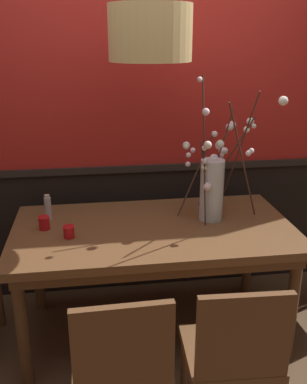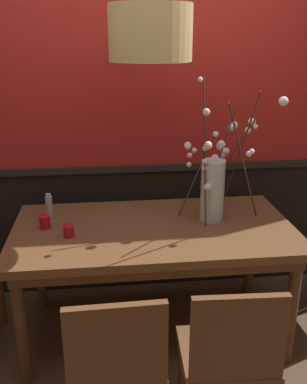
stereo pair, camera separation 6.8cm
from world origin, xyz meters
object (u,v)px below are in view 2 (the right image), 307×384
(chair_far_side_left, at_px, (105,212))
(candle_holder_nearer_center, at_px, (69,231))
(vase_with_blossoms, at_px, (214,184))
(pendant_lamp, at_px, (150,33))
(chair_near_side_left, at_px, (116,365))
(candle_holder_nearer_edge, at_px, (45,222))
(condiment_bottle, at_px, (49,206))
(chair_near_side_right, at_px, (230,354))
(dining_table, at_px, (154,239))
(chair_far_side_right, at_px, (168,212))

(chair_far_side_left, distance_m, candle_holder_nearer_center, 1.06)
(vase_with_blossoms, distance_m, pendant_lamp, 1.00)
(chair_near_side_left, xyz_separation_m, candle_holder_nearer_center, (-0.24, 0.82, 0.30))
(candle_holder_nearer_center, bearing_deg, chair_far_side_left, 77.88)
(chair_near_side_left, bearing_deg, candle_holder_nearer_edge, 112.51)
(condiment_bottle, bearing_deg, chair_near_side_right, -49.96)
(candle_holder_nearer_edge, xyz_separation_m, pendant_lamp, (0.66, -0.02, 1.10))
(vase_with_blossoms, bearing_deg, condiment_bottle, 172.88)
(dining_table, height_order, condiment_bottle, condiment_bottle)
(dining_table, height_order, candle_holder_nearer_center, candle_holder_nearer_center)
(candle_holder_nearer_edge, distance_m, condiment_bottle, 0.16)
(chair_near_side_left, height_order, vase_with_blossoms, vase_with_blossoms)
(chair_near_side_left, relative_size, vase_with_blossoms, 1.00)
(chair_near_side_left, height_order, candle_holder_nearer_center, chair_near_side_left)
(chair_near_side_right, relative_size, chair_far_side_right, 1.00)
(dining_table, xyz_separation_m, candle_holder_nearer_center, (-0.52, -0.08, 0.13))
(chair_far_side_left, distance_m, pendant_lamp, 1.68)
(chair_far_side_left, bearing_deg, pendant_lamp, -71.56)
(chair_near_side_left, bearing_deg, condiment_bottle, 108.99)
(condiment_bottle, bearing_deg, chair_far_side_left, 62.77)
(vase_with_blossoms, relative_size, candle_holder_nearer_center, 12.19)
(chair_far_side_left, bearing_deg, candle_holder_nearer_edge, -113.41)
(candle_holder_nearer_edge, bearing_deg, candle_holder_nearer_center, -42.45)
(pendant_lamp, bearing_deg, condiment_bottle, 164.62)
(dining_table, xyz_separation_m, vase_with_blossoms, (0.40, 0.09, 0.32))
(candle_holder_nearer_edge, height_order, pendant_lamp, pendant_lamp)
(chair_near_side_left, relative_size, candle_holder_nearer_edge, 10.77)
(vase_with_blossoms, height_order, pendant_lamp, pendant_lamp)
(candle_holder_nearer_center, relative_size, candle_holder_nearer_edge, 0.88)
(chair_far_side_left, relative_size, condiment_bottle, 5.61)
(chair_near_side_right, xyz_separation_m, chair_near_side_left, (-0.53, -0.03, 0.02))
(dining_table, xyz_separation_m, condiment_bottle, (-0.66, 0.22, 0.17))
(candle_holder_nearer_edge, bearing_deg, pendant_lamp, -1.57)
(dining_table, bearing_deg, vase_with_blossoms, 12.22)
(chair_far_side_right, height_order, vase_with_blossoms, vase_with_blossoms)
(dining_table, relative_size, chair_far_side_left, 1.87)
(chair_near_side_right, xyz_separation_m, candle_holder_nearer_center, (-0.78, 0.79, 0.31))
(condiment_bottle, relative_size, pendant_lamp, 0.16)
(chair_near_side_right, xyz_separation_m, pendant_lamp, (-0.27, 0.91, 1.42))
(chair_near_side_left, height_order, chair_far_side_left, chair_far_side_left)
(chair_near_side_right, height_order, condiment_bottle, condiment_bottle)
(chair_near_side_left, bearing_deg, candle_holder_nearer_center, 106.54)
(dining_table, distance_m, chair_far_side_right, 0.95)
(vase_with_blossoms, bearing_deg, chair_far_side_right, 102.21)
(chair_near_side_left, distance_m, condiment_bottle, 1.24)
(chair_near_side_right, distance_m, pendant_lamp, 1.71)
(chair_far_side_left, relative_size, pendant_lamp, 0.92)
(dining_table, relative_size, vase_with_blossoms, 1.92)
(chair_far_side_right, xyz_separation_m, candle_holder_nearer_edge, (-0.90, -0.84, 0.32))
(vase_with_blossoms, height_order, condiment_bottle, vase_with_blossoms)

